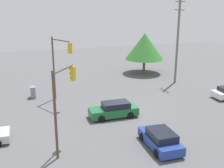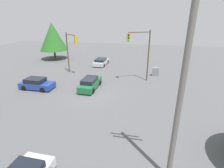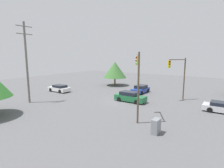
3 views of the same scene
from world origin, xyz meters
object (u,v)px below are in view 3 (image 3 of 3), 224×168
Objects in this scene: sedan_green at (130,97)px; electrical_cabinet at (156,126)px; sedan_silver at (224,108)px; traffic_signal_main at (178,72)px; sedan_blue at (141,89)px; traffic_signal_cross at (138,75)px; sedan_white at (59,88)px.

sedan_green reaches higher than electrical_cabinet.
electrical_cabinet is (-9.92, 4.42, 0.04)m from sedan_silver.
traffic_signal_main reaches higher than sedan_green.
sedan_blue is at bearing -67.17° from traffic_signal_main.
traffic_signal_cross is (-12.30, -5.61, 3.99)m from sedan_blue.
sedan_blue is 0.66× the size of traffic_signal_main.
sedan_blue is (4.60, 12.94, 0.06)m from sedan_silver.
sedan_white is 19.35m from traffic_signal_cross.
traffic_signal_main reaches higher than sedan_white.
electrical_cabinet is at bearing 41.19° from sedan_green.
sedan_green is 10.65m from electrical_cabinet.
electrical_cabinet is at bearing 44.45° from traffic_signal_main.
sedan_blue is 0.96× the size of sedan_white.
sedan_green is 6.67m from sedan_blue.
traffic_signal_cross is at bearing -103.94° from sedan_white.
sedan_blue is 0.60× the size of traffic_signal_cross.
sedan_green is at bearing -10.95° from traffic_signal_main.
traffic_signal_main is at bearing -34.92° from traffic_signal_cross.
traffic_signal_cross reaches higher than sedan_white.
traffic_signal_main is at bearing -72.84° from sedan_white.
sedan_blue is 14.09m from traffic_signal_cross.
electrical_cabinet reaches higher than sedan_white.
sedan_green is 8.13m from traffic_signal_cross.
electrical_cabinet is (-6.77, -21.28, 0.02)m from sedan_white.
electrical_cabinet is (-14.51, -8.52, -0.02)m from sedan_blue.
sedan_green reaches higher than sedan_blue.
traffic_signal_main reaches higher than sedan_silver.
sedan_green is at bearing 41.19° from electrical_cabinet.
sedan_blue is at bearing -166.94° from sedan_green.
sedan_white reaches higher than sedan_silver.
sedan_silver is 0.73× the size of traffic_signal_main.
sedan_white is (-1.24, 14.27, -0.07)m from sedan_green.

